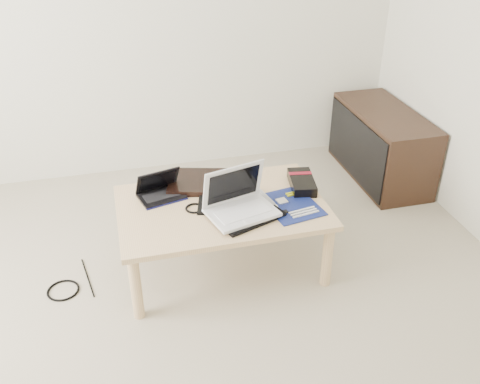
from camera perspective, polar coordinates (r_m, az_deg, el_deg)
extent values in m
plane|color=#C0B39C|center=(2.53, -8.31, -18.92)|extent=(4.00, 4.00, 0.00)
cube|color=#D8B982|center=(2.86, -1.97, -1.65)|extent=(1.10, 0.70, 0.03)
cylinder|color=#D8B982|center=(2.69, -11.04, -9.99)|extent=(0.06, 0.06, 0.37)
cylinder|color=#D8B982|center=(2.87, 9.30, -6.77)|extent=(0.06, 0.06, 0.37)
cylinder|color=#D8B982|center=(3.17, -11.97, -3.05)|extent=(0.06, 0.06, 0.37)
cylinder|color=#D8B982|center=(3.33, 5.37, -0.71)|extent=(0.06, 0.06, 0.37)
cube|color=#352215|center=(3.98, 14.87, 4.93)|extent=(0.40, 0.90, 0.50)
cube|color=black|center=(3.89, 12.26, 4.66)|extent=(0.02, 0.86, 0.44)
cube|color=black|center=(3.04, -4.42, 1.07)|extent=(0.40, 0.36, 0.03)
cube|color=black|center=(2.94, -8.36, -0.45)|extent=(0.27, 0.22, 0.01)
cube|color=black|center=(2.93, -8.35, -0.33)|extent=(0.21, 0.14, 0.00)
cube|color=black|center=(2.89, -7.91, -0.87)|extent=(0.06, 0.04, 0.00)
cube|color=black|center=(2.94, -8.79, 1.24)|extent=(0.25, 0.14, 0.15)
cube|color=black|center=(2.94, -8.76, 1.16)|extent=(0.21, 0.11, 0.11)
cube|color=#0C0F45|center=(2.88, -7.75, -1.26)|extent=(0.23, 0.07, 0.01)
cube|color=black|center=(2.84, -1.89, -1.32)|extent=(0.30, 0.25, 0.01)
cube|color=white|center=(2.84, -1.89, -1.20)|extent=(0.24, 0.20, 0.00)
cube|color=silver|center=(2.89, 2.56, -0.72)|extent=(0.10, 0.23, 0.02)
cube|color=#99999E|center=(2.88, 2.56, -0.55)|extent=(0.08, 0.19, 0.00)
cube|color=black|center=(2.75, 0.67, -2.38)|extent=(0.40, 0.35, 0.02)
cube|color=silver|center=(2.73, 0.24, -2.22)|extent=(0.39, 0.32, 0.02)
cube|color=white|center=(2.72, 0.29, -2.09)|extent=(0.30, 0.20, 0.00)
cube|color=silver|center=(2.66, 1.20, -2.95)|extent=(0.08, 0.05, 0.00)
cube|color=silver|center=(2.74, -0.73, 0.84)|extent=(0.34, 0.14, 0.23)
cube|color=black|center=(2.74, -0.67, 0.76)|extent=(0.29, 0.11, 0.18)
cube|color=#0B184B|center=(2.86, 5.46, -1.38)|extent=(0.31, 0.36, 0.01)
cube|color=silver|center=(2.87, 4.48, -0.97)|extent=(0.06, 0.06, 0.01)
cube|color=yellow|center=(2.96, 5.84, -0.01)|extent=(0.11, 0.03, 0.01)
cube|color=yellow|center=(2.94, 6.03, -0.19)|extent=(0.11, 0.03, 0.01)
cube|color=silver|center=(2.81, 6.60, -1.92)|extent=(0.15, 0.04, 0.01)
cube|color=silver|center=(2.79, 6.82, -2.14)|extent=(0.15, 0.04, 0.01)
cube|color=silver|center=(2.78, 7.05, -2.36)|extent=(0.15, 0.04, 0.01)
cube|color=black|center=(2.79, 4.83, -2.10)|extent=(0.03, 0.03, 0.01)
cube|color=black|center=(3.02, 6.60, 1.03)|extent=(0.17, 0.28, 0.06)
cube|color=maroon|center=(3.05, 6.45, 2.01)|extent=(0.13, 0.05, 0.00)
torus|color=black|center=(2.82, -4.89, -1.74)|extent=(0.11, 0.11, 0.01)
torus|color=black|center=(3.05, -18.35, -9.93)|extent=(0.21, 0.21, 0.01)
cylinder|color=black|center=(3.10, -15.93, -8.75)|extent=(0.07, 0.34, 0.01)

